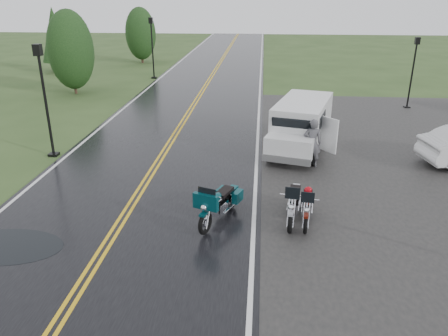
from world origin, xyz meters
name	(u,v)px	position (x,y,z in m)	size (l,w,h in m)	color
ground	(121,223)	(0.00, 0.00, 0.00)	(120.00, 120.00, 0.00)	#2D471E
road	(182,124)	(0.00, 10.00, 0.02)	(8.00, 100.00, 0.04)	black
motorcycle_red	(306,216)	(5.20, -0.18, 0.58)	(0.72, 1.97, 1.16)	#521209
motorcycle_teal	(205,214)	(2.50, -0.46, 0.66)	(0.82, 2.24, 1.33)	#05353B
motorcycle_silver	(291,213)	(4.79, -0.19, 0.64)	(0.79, 2.17, 1.28)	#999AA0
van_white	(271,135)	(4.34, 5.41, 1.02)	(1.96, 5.22, 2.05)	silver
person_at_van	(312,144)	(5.83, 4.85, 0.92)	(0.67, 0.44, 1.84)	#49484D
lamp_post_near_left	(46,102)	(-4.38, 5.19, 2.21)	(0.38, 0.38, 4.42)	black
lamp_post_far_left	(152,48)	(-4.28, 22.13, 2.23)	(0.38, 0.38, 4.46)	black
lamp_post_far_right	(412,73)	(12.17, 14.41, 1.96)	(0.34, 0.34, 3.93)	black
tree_left_mid	(72,59)	(-8.08, 16.44, 2.23)	(2.85, 2.85, 4.45)	#1E3D19
tree_left_far	(141,39)	(-7.17, 29.69, 2.10)	(2.73, 2.73, 4.19)	#1E3D19
pine_left_far	(56,41)	(-12.61, 24.14, 2.48)	(2.38, 2.38, 4.96)	#1E3D19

